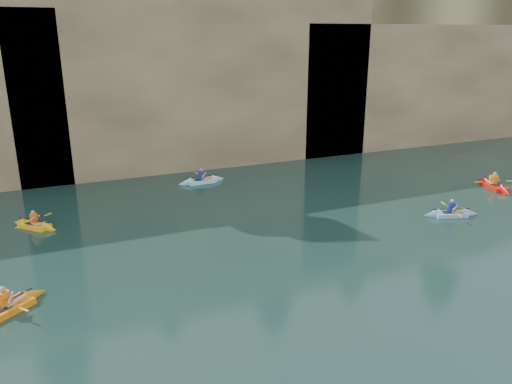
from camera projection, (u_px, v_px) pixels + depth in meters
name	position (u px, v px, depth m)	size (l,w,h in m)	color
ground	(387.00, 353.00, 14.40)	(160.00, 160.00, 0.00)	black
cliff	(153.00, 71.00, 38.83)	(70.00, 16.00, 12.00)	tan
cliff_slab_center	(207.00, 82.00, 33.20)	(24.00, 2.40, 11.40)	tan
cliff_slab_east	(440.00, 83.00, 40.95)	(26.00, 2.40, 9.84)	tan
sea_cave_center	(122.00, 152.00, 31.63)	(3.50, 1.00, 3.20)	black
sea_cave_east	(315.00, 127.00, 36.69)	(5.00, 1.00, 4.50)	black
kayaker_orange	(6.00, 309.00, 16.45)	(2.93, 2.49, 1.20)	orange
kayaker_ltblue_near	(451.00, 214.00, 25.14)	(2.92, 2.15, 1.12)	#83B1DB
kayaker_red_far	(493.00, 186.00, 29.69)	(2.33, 3.40, 1.22)	red
kayaker_yellow	(35.00, 225.00, 23.64)	(2.31, 2.38, 1.09)	yellow
kayaker_ltblue_mid	(202.00, 181.00, 30.73)	(3.03, 2.27, 1.14)	#98E7FF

